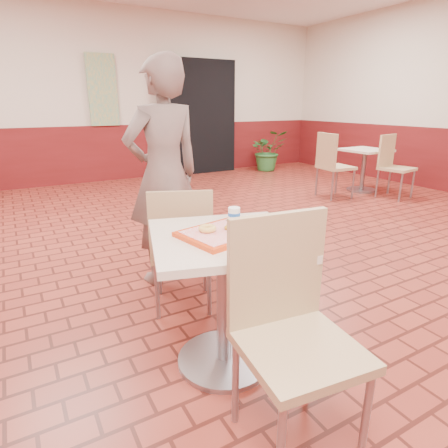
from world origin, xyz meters
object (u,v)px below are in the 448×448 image
customer (164,175)px  chair_second_left (332,162)px  paper_cup (234,215)px  long_john_donut (239,224)px  main_table (224,280)px  potted_plant (268,151)px  second_table (364,163)px  chair_main_front (290,321)px  serving_tray (224,233)px  chair_main_back (182,244)px  ring_donut (207,228)px  chair_second_front (393,163)px

customer → chair_second_left: bearing=-164.2°
paper_cup → long_john_donut: bearing=-107.3°
main_table → potted_plant: potted_plant is taller
customer → second_table: customer is taller
chair_main_front → serving_tray: bearing=98.7°
paper_cup → chair_second_left: chair_second_left is taller
chair_main_front → long_john_donut: chair_main_front is taller
paper_cup → chair_second_left: (3.19, 2.46, -0.28)m
chair_main_front → chair_second_left: same height
chair_main_back → potted_plant: bearing=-109.5°
paper_cup → second_table: paper_cup is taller
chair_main_back → customer: 0.65m
chair_main_back → ring_donut: chair_main_back is taller
main_table → chair_main_front: (0.02, -0.52, 0.03)m
chair_main_back → serving_tray: 0.70m
chair_main_front → chair_second_front: bearing=39.5°
ring_donut → paper_cup: size_ratio=1.12×
chair_main_back → potted_plant: 5.84m
chair_main_back → ring_donut: 0.69m
main_table → chair_second_front: size_ratio=0.81×
chair_main_front → customer: 1.71m
ring_donut → long_john_donut: 0.17m
paper_cup → potted_plant: paper_cup is taller
paper_cup → chair_second_left: bearing=37.6°
chair_main_front → chair_second_front: (4.13, 2.66, -0.02)m
chair_second_left → serving_tray: bearing=134.4°
potted_plant → main_table: bearing=-127.9°
main_table → paper_cup: bearing=39.5°
chair_main_back → serving_tray: size_ratio=2.13×
chair_main_back → paper_cup: 0.64m
serving_tray → paper_cup: (0.12, 0.10, 0.05)m
chair_main_front → paper_cup: 0.68m
chair_second_front → paper_cup: bearing=-163.0°
potted_plant → customer: bearing=-134.5°
main_table → second_table: 4.89m
customer → paper_cup: bearing=81.5°
customer → long_john_donut: size_ratio=10.55×
main_table → customer: bearing=83.7°
chair_second_left → potted_plant: bearing=-7.0°
second_table → potted_plant: size_ratio=0.81×
second_table → chair_second_left: chair_second_left is taller
second_table → chair_second_left: 0.82m
serving_tray → chair_second_left: bearing=37.7°
long_john_donut → chair_main_front: bearing=-97.3°
chair_main_back → chair_second_left: 3.80m
chair_second_front → main_table: bearing=-162.6°
chair_main_back → chair_main_front: bearing=111.3°
ring_donut → potted_plant: potted_plant is taller
chair_main_front → second_table: bearing=44.3°
paper_cup → potted_plant: bearing=52.4°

